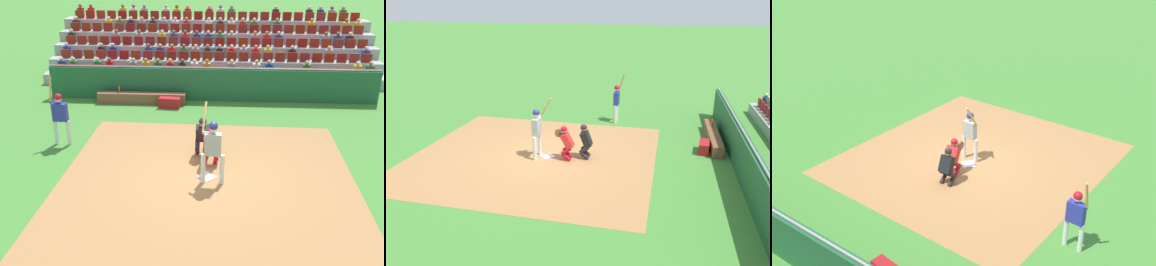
{
  "view_description": "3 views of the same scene",
  "coord_description": "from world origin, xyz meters",
  "views": [
    {
      "loc": [
        -0.26,
        11.01,
        6.15
      ],
      "look_at": [
        0.46,
        -0.55,
        1.12
      ],
      "focal_mm": 41.26,
      "sensor_mm": 36.0,
      "label": 1
    },
    {
      "loc": [
        -12.46,
        -3.92,
        5.47
      ],
      "look_at": [
        0.25,
        -1.11,
        0.91
      ],
      "focal_mm": 35.71,
      "sensor_mm": 36.0,
      "label": 2
    },
    {
      "loc": [
        8.42,
        -11.71,
        8.35
      ],
      "look_at": [
        0.05,
        -0.33,
        1.37
      ],
      "focal_mm": 44.59,
      "sensor_mm": 36.0,
      "label": 3
    }
  ],
  "objects": [
    {
      "name": "batter_at_plate",
      "position": [
        -0.15,
        0.31,
        1.14
      ],
      "size": [
        0.66,
        0.65,
        2.23
      ],
      "color": "silver",
      "rests_on": "ground_plane"
    },
    {
      "name": "catcher_crouching",
      "position": [
        -0.08,
        -0.74,
        0.71
      ],
      "size": [
        0.49,
        0.73,
        1.28
      ],
      "color": "#AB1020",
      "rests_on": "ground_plane"
    },
    {
      "name": "home_plate_umpire",
      "position": [
        0.18,
        -1.39,
        0.71
      ],
      "size": [
        0.47,
        0.46,
        1.3
      ],
      "color": "black",
      "rests_on": "ground_plane"
    },
    {
      "name": "infield_dirt_patch",
      "position": [
        0.0,
        0.5,
        0.0
      ],
      "size": [
        8.45,
        8.97,
        0.01
      ],
      "primitive_type": "cube",
      "rotation": [
        0.0,
        0.0,
        -0.02
      ],
      "color": "#A37244",
      "rests_on": "ground_plane"
    },
    {
      "name": "dugout_wall",
      "position": [
        0.0,
        -6.66,
        0.69
      ],
      "size": [
        13.67,
        0.24,
        1.43
      ],
      "color": "#1D5430",
      "rests_on": "ground_plane"
    },
    {
      "name": "on_deck_batter",
      "position": [
        4.81,
        -1.95,
        1.09
      ],
      "size": [
        0.61,
        0.45,
        2.27
      ],
      "color": "silver",
      "rests_on": "ground_plane"
    },
    {
      "name": "home_plate_marker",
      "position": [
        0.0,
        0.0,
        0.02
      ],
      "size": [
        0.62,
        0.62,
        0.02
      ],
      "primitive_type": "cube",
      "rotation": [
        0.0,
        0.0,
        0.79
      ],
      "color": "white",
      "rests_on": "infield_dirt_patch"
    },
    {
      "name": "ground_plane",
      "position": [
        0.0,
        0.0,
        0.0
      ],
      "size": [
        160.0,
        160.0,
        0.0
      ],
      "primitive_type": "plane",
      "color": "#407F31"
    }
  ]
}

